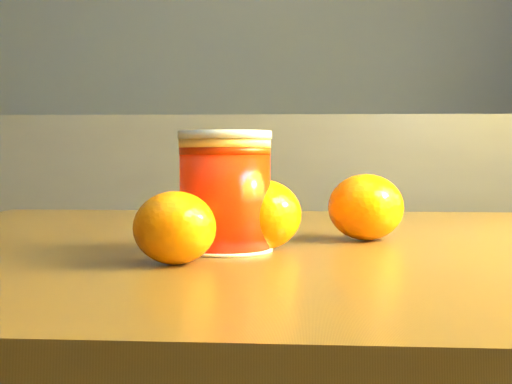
{
  "coord_description": "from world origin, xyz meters",
  "views": [
    {
      "loc": [
        0.88,
        -0.34,
        0.82
      ],
      "look_at": [
        0.85,
        0.24,
        0.79
      ],
      "focal_mm": 50.0,
      "sensor_mm": 36.0,
      "label": 1
    }
  ],
  "objects": [
    {
      "name": "table",
      "position": [
        0.97,
        0.29,
        0.64
      ],
      "size": [
        1.0,
        0.72,
        0.74
      ],
      "rotation": [
        0.0,
        0.0,
        -0.03
      ],
      "color": "brown",
      "rests_on": "ground"
    },
    {
      "name": "orange_back",
      "position": [
        0.94,
        0.31,
        0.77
      ],
      "size": [
        0.07,
        0.07,
        0.06
      ],
      "primitive_type": "ellipsoid",
      "rotation": [
        0.0,
        0.0,
        -0.08
      ],
      "color": "orange",
      "rests_on": "table"
    },
    {
      "name": "orange_extra",
      "position": [
        0.79,
        0.16,
        0.76
      ],
      "size": [
        0.07,
        0.07,
        0.05
      ],
      "primitive_type": "ellipsoid",
      "rotation": [
        0.0,
        0.0,
        0.19
      ],
      "color": "orange",
      "rests_on": "table"
    },
    {
      "name": "juice_glass",
      "position": [
        0.82,
        0.23,
        0.79
      ],
      "size": [
        0.08,
        0.08,
        0.09
      ],
      "rotation": [
        0.0,
        0.0,
        0.03
      ],
      "color": "#FF2305",
      "rests_on": "table"
    },
    {
      "name": "orange_front",
      "position": [
        0.85,
        0.24,
        0.77
      ],
      "size": [
        0.08,
        0.08,
        0.06
      ],
      "primitive_type": "ellipsoid",
      "rotation": [
        0.0,
        0.0,
        -0.31
      ],
      "color": "orange",
      "rests_on": "table"
    }
  ]
}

